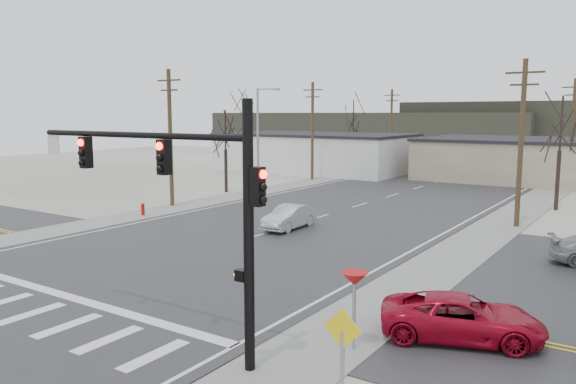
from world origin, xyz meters
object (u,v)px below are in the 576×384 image
object	(u,v)px
traffic_signal_mast	(193,193)
fire_hydrant	(143,209)
car_parked_red	(462,318)
car_far_b	(476,159)
sedan_crossing	(289,217)
car_far_a	(509,174)

from	to	relation	value
traffic_signal_mast	fire_hydrant	xyz separation A→B (m)	(-18.09, 14.20, -4.22)
fire_hydrant	car_parked_red	xyz separation A→B (m)	(24.07, -9.00, 0.25)
fire_hydrant	car_far_b	bearing A→B (deg)	81.82
sedan_crossing	car_far_a	bearing A→B (deg)	78.96
fire_hydrant	sedan_crossing	bearing A→B (deg)	9.71
car_far_a	car_parked_red	size ratio (longest dim) A/B	0.96
sedan_crossing	fire_hydrant	bearing A→B (deg)	-171.93
car_far_a	fire_hydrant	bearing A→B (deg)	65.65
car_far_b	car_far_a	bearing A→B (deg)	-41.39
traffic_signal_mast	car_parked_red	world-z (taller)	traffic_signal_mast
fire_hydrant	sedan_crossing	distance (m)	10.76
car_far_a	car_far_b	xyz separation A→B (m)	(-8.38, 18.54, -0.04)
car_far_b	fire_hydrant	bearing A→B (deg)	-73.88
car_parked_red	sedan_crossing	bearing A→B (deg)	31.55
sedan_crossing	car_parked_red	xyz separation A→B (m)	(13.47, -10.81, -0.03)
car_far_b	car_parked_red	distance (m)	63.70
sedan_crossing	car_parked_red	world-z (taller)	sedan_crossing
sedan_crossing	car_far_b	xyz separation A→B (m)	(-3.05, 50.71, -0.06)
car_far_a	car_parked_red	distance (m)	43.75
fire_hydrant	car_far_a	world-z (taller)	car_far_a
sedan_crossing	car_far_a	xyz separation A→B (m)	(5.33, 32.17, -0.02)
traffic_signal_mast	fire_hydrant	world-z (taller)	traffic_signal_mast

